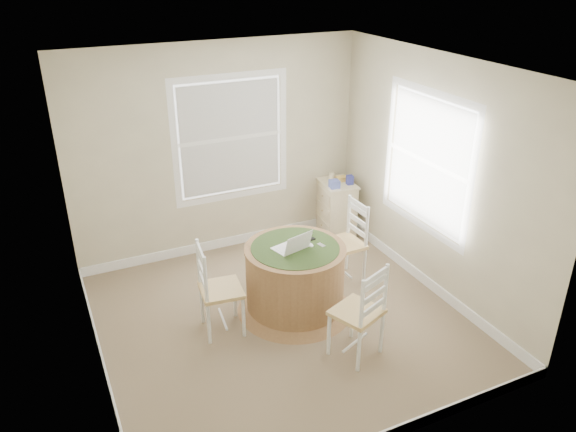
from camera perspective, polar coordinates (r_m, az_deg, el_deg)
room at (r=5.49m, az=0.14°, el=1.81°), size 3.64×3.64×2.64m
round_table at (r=5.90m, az=0.71°, el=-6.12°), size 1.23×1.23×0.75m
chair_left at (r=5.61m, az=-6.81°, el=-7.41°), size 0.45×0.46×0.95m
chair_near at (r=5.29m, az=7.00°, el=-9.61°), size 0.54×0.53×0.95m
chair_right at (r=6.42m, az=5.70°, el=-2.80°), size 0.42×0.43×0.95m
laptop at (r=5.68m, az=0.38°, el=-3.13°), size 0.39×0.36×0.23m
mouse at (r=5.76m, az=2.27°, el=-2.96°), size 0.08×0.11×0.03m
phone at (r=5.78m, az=3.39°, el=-2.99°), size 0.06×0.10×0.02m
keys at (r=5.88m, az=2.45°, el=-2.39°), size 0.07×0.06×0.02m
corner_chest at (r=7.54m, az=4.93°, el=0.82°), size 0.48×0.60×0.74m
tissue_box at (r=7.22m, az=4.75°, el=3.28°), size 0.13×0.13×0.10m
box_yellow at (r=7.44m, az=5.47°, el=3.78°), size 0.16×0.12×0.06m
box_blue at (r=7.34m, az=6.24°, el=3.67°), size 0.09×0.09×0.12m
cup_cream at (r=7.48m, az=4.48°, el=4.07°), size 0.07×0.07×0.09m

